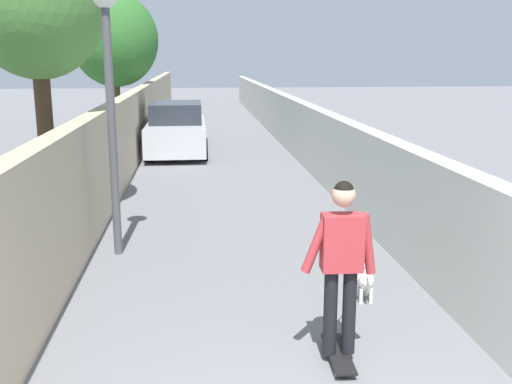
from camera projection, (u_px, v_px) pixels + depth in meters
ground_plane at (218, 157)px, 17.31m from camera, size 80.00×80.00×0.00m
wall_left at (127, 134)px, 14.93m from camera, size 48.00×0.30×1.93m
fence_right at (310, 137)px, 15.42m from camera, size 48.00×0.30×1.64m
tree_left_far at (115, 40)px, 21.05m from camera, size 3.10×3.10×5.12m
lamp_post at (109, 70)px, 8.21m from camera, size 0.36×0.36×3.87m
skateboard at (338, 354)px, 5.69m from camera, size 0.81×0.23×0.08m
person_skateboarder at (342, 255)px, 5.46m from camera, size 0.23×0.71×1.69m
dog at (364, 277)px, 7.10m from camera, size 1.72×0.77×1.06m
car_near at (177, 130)px, 17.77m from camera, size 4.26×1.80×1.54m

